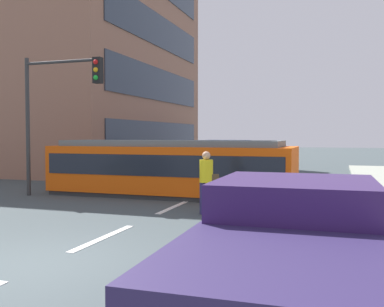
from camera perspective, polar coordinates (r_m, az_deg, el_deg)
ground_plane at (r=16.55m, az=2.56°, el=-4.86°), size 120.00×120.00×0.00m
lane_stripe_1 at (r=9.24m, az=-11.48°, el=-10.73°), size 0.16×2.40×0.01m
lane_stripe_2 at (r=12.79m, az=-2.41°, el=-7.00°), size 0.16×2.40×0.01m
lane_stripe_3 at (r=20.66m, az=5.83°, el=-3.39°), size 0.16×2.40×0.01m
lane_stripe_4 at (r=26.52m, az=8.68°, el=-2.12°), size 0.16×2.40×0.01m
corner_building at (r=30.65m, az=-18.27°, el=10.39°), size 15.86×15.30×12.80m
streetcar_tram at (r=15.13m, az=-2.80°, el=-1.78°), size 8.46×2.55×1.92m
city_bus at (r=23.76m, az=3.47°, el=-0.15°), size 2.58×5.03×1.80m
pedestrian_crossing at (r=11.53m, az=1.91°, el=-3.33°), size 0.51×0.36×1.67m
pickup_truck_parked at (r=5.22m, az=12.96°, el=-12.11°), size 2.36×5.04×1.55m
parked_sedan_mid at (r=20.39m, az=-9.08°, el=-1.75°), size 2.02×4.33×1.19m
parked_sedan_far at (r=26.31m, az=-3.71°, el=-0.78°), size 2.04×4.18×1.19m
traffic_light_mast at (r=15.49m, az=-17.24°, el=6.98°), size 3.00×0.33×4.75m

